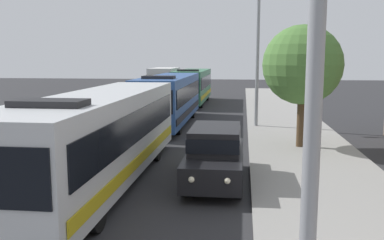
# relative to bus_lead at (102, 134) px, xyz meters

# --- Properties ---
(bus_lead) EXTENTS (2.58, 12.42, 3.21)m
(bus_lead) POSITION_rel_bus_lead_xyz_m (0.00, 0.00, 0.00)
(bus_lead) COLOR silver
(bus_lead) RESTS_ON ground_plane
(bus_second_in_line) EXTENTS (2.58, 11.22, 3.21)m
(bus_second_in_line) POSITION_rel_bus_lead_xyz_m (-0.00, 12.89, -0.00)
(bus_second_in_line) COLOR #284C8C
(bus_second_in_line) RESTS_ON ground_plane
(bus_middle) EXTENTS (2.58, 10.63, 3.21)m
(bus_middle) POSITION_rel_bus_lead_xyz_m (-0.00, 25.16, -0.00)
(bus_middle) COLOR #33724C
(bus_middle) RESTS_ON ground_plane
(white_suv) EXTENTS (1.86, 4.91, 1.90)m
(white_suv) POSITION_rel_bus_lead_xyz_m (3.70, 0.66, -0.66)
(white_suv) COLOR black
(white_suv) RESTS_ON ground_plane
(box_truck_oncoming) EXTENTS (2.35, 7.42, 3.15)m
(box_truck_oncoming) POSITION_rel_bus_lead_xyz_m (-3.30, 27.98, 0.01)
(box_truck_oncoming) COLOR black
(box_truck_oncoming) RESTS_ON ground_plane
(streetlamp_mid) EXTENTS (6.10, 0.28, 7.99)m
(streetlamp_mid) POSITION_rel_bus_lead_xyz_m (5.40, 12.09, 3.39)
(streetlamp_mid) COLOR gray
(streetlamp_mid) RESTS_ON sidewalk
(roadside_tree) EXTENTS (3.57, 3.57, 5.52)m
(roadside_tree) POSITION_rel_bus_lead_xyz_m (7.22, 6.29, 2.17)
(roadside_tree) COLOR #4C3823
(roadside_tree) RESTS_ON sidewalk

